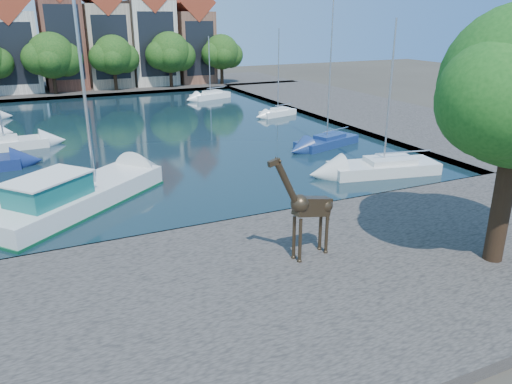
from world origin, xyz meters
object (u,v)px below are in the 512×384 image
(giraffe_statue, at_px, (308,207))
(sailboat_right_a, at_px, (383,165))
(motorsailer, at_px, (73,194))
(sailboat_left_a, at_px, (1,212))

(giraffe_statue, relative_size, sailboat_right_a, 0.46)
(sailboat_right_a, bearing_deg, motorsailer, 175.15)
(motorsailer, xyz_separation_m, sailboat_left_a, (-3.70, -0.16, -0.37))
(giraffe_statue, bearing_deg, sailboat_right_a, 38.90)
(giraffe_statue, relative_size, motorsailer, 0.39)
(giraffe_statue, height_order, sailboat_left_a, sailboat_left_a)
(giraffe_statue, relative_size, sailboat_left_a, 0.43)
(giraffe_statue, xyz_separation_m, sailboat_right_a, (11.77, 9.49, -2.17))
(giraffe_statue, distance_m, sailboat_left_a, 16.63)
(sailboat_right_a, bearing_deg, sailboat_left_a, 176.28)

